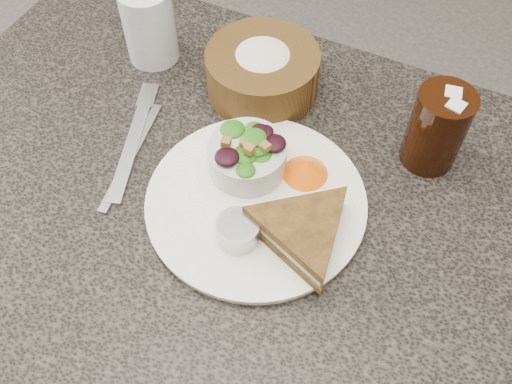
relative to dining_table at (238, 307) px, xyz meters
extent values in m
plane|color=#605D5A|center=(0.00, 0.00, -0.38)|extent=(6.00, 6.00, 0.00)
cube|color=black|center=(0.00, 0.00, 0.00)|extent=(1.00, 0.70, 0.75)
cylinder|color=white|center=(0.04, 0.00, 0.38)|extent=(0.29, 0.29, 0.01)
cylinder|color=#AAAAAA|center=(0.04, -0.06, 0.40)|extent=(0.06, 0.06, 0.03)
cone|color=#FB6009|center=(0.08, 0.07, 0.40)|extent=(0.07, 0.07, 0.03)
cube|color=#A5A7AA|center=(-0.17, 0.01, 0.38)|extent=(0.08, 0.20, 0.01)
cube|color=gray|center=(-0.16, 0.00, 0.38)|extent=(0.05, 0.20, 0.00)
cylinder|color=silver|center=(-0.24, 0.19, 0.44)|extent=(0.10, 0.10, 0.12)
camera|label=1|loc=(0.22, -0.38, 1.01)|focal=40.00mm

